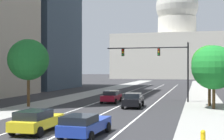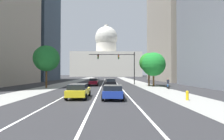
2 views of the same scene
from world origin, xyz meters
The scene contains 19 objects.
ground_plane centered at (0.00, 40.00, 0.00)m, with size 400.00×400.00×0.00m, color #2B2B2D.
sidewalk_left centered at (-9.22, 35.00, 0.01)m, with size 4.44×130.00×0.01m, color gray.
sidewalk_right centered at (9.22, 35.00, 0.01)m, with size 4.44×130.00×0.01m, color gray.
lane_stripe_left centered at (-3.50, 25.00, 0.01)m, with size 0.16×90.00×0.01m, color white.
lane_stripe_center centered at (0.00, 25.00, 0.01)m, with size 0.16×90.00×0.01m, color white.
lane_stripe_right centered at (3.50, 25.00, 0.01)m, with size 0.16×90.00×0.01m, color white.
office_tower_far_left centered at (-26.77, 45.43, 21.45)m, with size 18.57×19.44×42.83m.
office_tower_far_right centered at (25.67, 43.10, 20.62)m, with size 16.30×30.23×41.17m.
capitol_building centered at (0.00, 129.15, 14.19)m, with size 54.10×25.66×42.04m.
car_crimson centered at (-1.75, 19.89, 0.78)m, with size 1.96×4.26×1.47m.
car_black centered at (1.75, 15.54, 0.79)m, with size 2.13×4.70×1.53m.
car_blue centered at (1.74, -0.53, 0.74)m, with size 2.23×4.82×1.41m.
car_yellow centered at (-1.75, 0.08, 0.78)m, with size 2.10×4.56×1.47m.
traffic_signal_mast centered at (4.02, 22.96, 5.38)m, with size 10.45×0.39×7.42m.
fire_hydrant centered at (8.66, -1.56, 0.46)m, with size 0.26×0.35×0.91m.
cyclist centered at (10.95, 10.76, 0.85)m, with size 0.38×1.70×1.72m.
street_tree_near_left centered at (-9.50, 13.51, 5.13)m, with size 4.50×4.50×7.39m.
street_tree_far_right centered at (10.06, 16.46, 4.27)m, with size 4.59×4.59×6.58m.
street_tree_mid_right centered at (9.72, 18.94, 4.77)m, with size 3.96×3.96×6.77m.
Camera 2 is at (1.22, -18.45, 2.53)m, focal length 29.17 mm.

